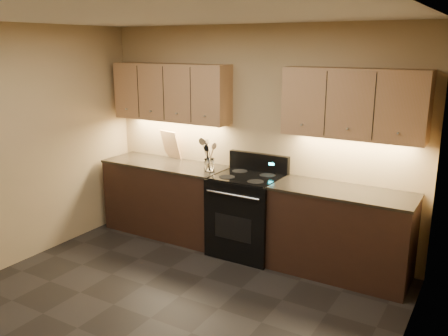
% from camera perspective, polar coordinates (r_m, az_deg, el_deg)
% --- Properties ---
extents(floor, '(4.00, 4.00, 0.00)m').
position_cam_1_polar(floor, '(4.50, -8.83, -17.40)').
color(floor, black).
rests_on(floor, ground).
extents(ceiling, '(4.00, 4.00, 0.00)m').
position_cam_1_polar(ceiling, '(3.83, -10.41, 17.80)').
color(ceiling, silver).
rests_on(ceiling, wall_back).
extents(wall_back, '(4.00, 0.04, 2.60)m').
position_cam_1_polar(wall_back, '(5.60, 3.72, 3.54)').
color(wall_back, tan).
rests_on(wall_back, ground).
extents(wall_right, '(0.04, 4.00, 2.60)m').
position_cam_1_polar(wall_right, '(3.13, 19.92, -6.31)').
color(wall_right, tan).
rests_on(wall_right, ground).
extents(counter_left, '(1.62, 0.62, 0.93)m').
position_cam_1_polar(counter_left, '(6.14, -6.90, -3.60)').
color(counter_left, black).
rests_on(counter_left, ground).
extents(counter_right, '(1.46, 0.62, 0.93)m').
position_cam_1_polar(counter_right, '(5.15, 13.87, -7.57)').
color(counter_right, black).
rests_on(counter_right, ground).
extents(stove, '(0.76, 0.68, 1.14)m').
position_cam_1_polar(stove, '(5.51, 2.80, -5.50)').
color(stove, black).
rests_on(stove, ground).
extents(upper_cab_left, '(1.60, 0.30, 0.70)m').
position_cam_1_polar(upper_cab_left, '(5.98, -6.41, 9.03)').
color(upper_cab_left, '#AB7955').
rests_on(upper_cab_left, wall_back).
extents(upper_cab_right, '(1.44, 0.30, 0.70)m').
position_cam_1_polar(upper_cab_right, '(4.96, 15.33, 7.48)').
color(upper_cab_right, '#AB7955').
rests_on(upper_cab_right, wall_back).
extents(outlet_plate, '(0.08, 0.01, 0.12)m').
position_cam_1_polar(outlet_plate, '(6.32, -6.91, 3.06)').
color(outlet_plate, '#B2B5BA').
rests_on(outlet_plate, wall_back).
extents(utensil_crock, '(0.15, 0.15, 0.15)m').
position_cam_1_polar(utensil_crock, '(5.58, -1.79, 0.36)').
color(utensil_crock, white).
rests_on(utensil_crock, counter_left).
extents(cutting_board, '(0.31, 0.17, 0.37)m').
position_cam_1_polar(cutting_board, '(6.22, -6.43, 2.82)').
color(cutting_board, tan).
rests_on(cutting_board, counter_left).
extents(wooden_spoon, '(0.15, 0.13, 0.33)m').
position_cam_1_polar(wooden_spoon, '(5.55, -2.11, 1.43)').
color(wooden_spoon, tan).
rests_on(wooden_spoon, utensil_crock).
extents(black_spoon, '(0.07, 0.14, 0.31)m').
position_cam_1_polar(black_spoon, '(5.56, -1.73, 1.38)').
color(black_spoon, black).
rests_on(black_spoon, utensil_crock).
extents(black_turner, '(0.15, 0.12, 0.38)m').
position_cam_1_polar(black_turner, '(5.54, -1.77, 1.60)').
color(black_turner, black).
rests_on(black_turner, utensil_crock).
extents(steel_spatula, '(0.17, 0.12, 0.39)m').
position_cam_1_polar(steel_spatula, '(5.54, -1.40, 1.69)').
color(steel_spatula, silver).
rests_on(steel_spatula, utensil_crock).
extents(steel_skimmer, '(0.20, 0.12, 0.39)m').
position_cam_1_polar(steel_skimmer, '(5.52, -1.61, 1.63)').
color(steel_skimmer, silver).
rests_on(steel_skimmer, utensil_crock).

